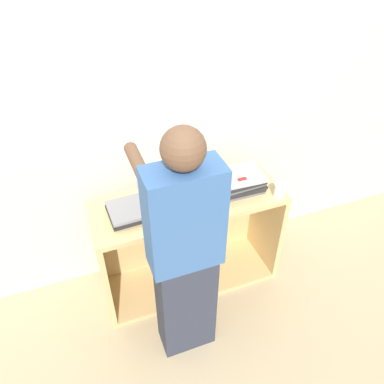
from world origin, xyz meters
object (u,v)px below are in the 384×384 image
Objects in this scene: laptop_stack_right at (237,182)px; laptop_stack_left at (135,209)px; person at (185,256)px; laptop_open at (185,189)px; mug at (279,190)px.

laptop_stack_left is at bearing -179.79° from laptop_stack_right.
person reaches higher than laptop_stack_right.
person is at bearing -70.39° from laptop_stack_left.
laptop_stack_left is at bearing -171.13° from laptop_open.
laptop_stack_right reaches higher than mug.
mug is (0.78, 0.29, 0.04)m from person.
laptop_stack_left is 0.71m from laptop_stack_right.
laptop_stack_left is 1.00× the size of laptop_stack_right.
laptop_stack_right is at bearing 0.21° from laptop_stack_left.
person is 16.17× the size of mug.
laptop_open is at bearing 171.48° from laptop_stack_right.
mug is (0.23, -0.17, -0.01)m from laptop_stack_right.
laptop_open is 0.93× the size of laptop_stack_right.
laptop_open reaches higher than laptop_stack_left.
laptop_stack_left is at bearing 169.97° from mug.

